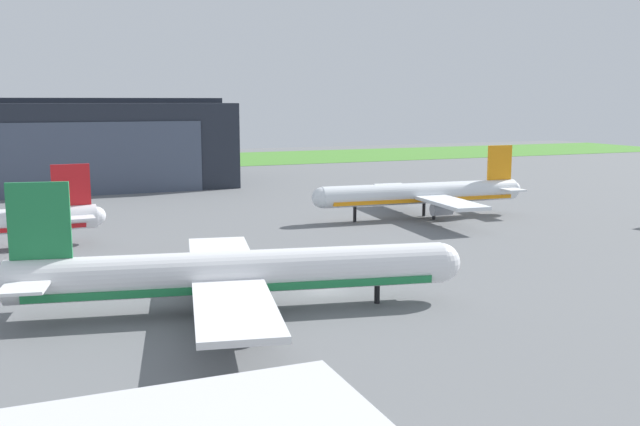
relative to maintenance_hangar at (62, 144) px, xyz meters
The scene contains 5 objects.
ground_plane 111.33m from the maintenance_hangar, 78.69° to the right, with size 440.00×440.00×0.00m, color slate.
grass_field_strip 65.26m from the maintenance_hangar, 70.31° to the left, with size 440.00×56.00×0.08m, color #498731.
maintenance_hangar is the anchor object (origin of this frame).
airliner_far_right 90.97m from the maintenance_hangar, 52.61° to the right, with size 39.12×33.30×12.27m.
airliner_near_right 113.21m from the maintenance_hangar, 84.43° to the right, with size 44.22×37.95×12.93m.
Camera 1 is at (-27.85, -66.97, 20.06)m, focal length 39.25 mm.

